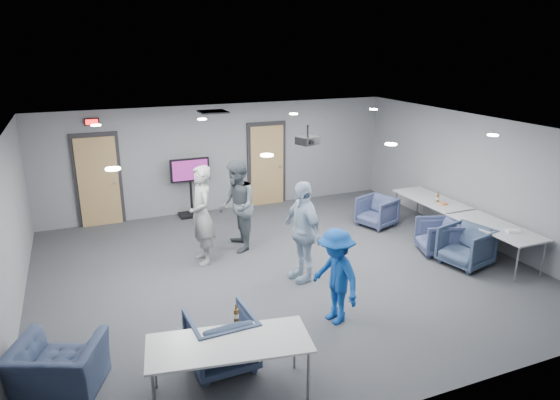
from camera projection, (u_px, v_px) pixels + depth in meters
name	position (u px, v px, depth m)	size (l,w,h in m)	color
floor	(283.00, 270.00, 9.52)	(9.00, 9.00, 0.00)	#33353A
ceiling	(283.00, 129.00, 8.71)	(9.00, 9.00, 0.00)	silver
wall_back	(222.00, 158.00, 12.64)	(9.00, 0.02, 2.70)	slate
wall_front	(421.00, 303.00, 5.59)	(9.00, 0.02, 2.70)	slate
wall_left	(7.00, 238.00, 7.47)	(0.02, 8.00, 2.70)	slate
wall_right	(475.00, 178.00, 10.76)	(0.02, 8.00, 2.70)	slate
door_left	(98.00, 181.00, 11.59)	(1.06, 0.17, 2.24)	black
door_right	(267.00, 165.00, 13.12)	(1.06, 0.17, 2.24)	black
exit_sign	(92.00, 122.00, 11.15)	(0.32, 0.08, 0.16)	black
hvac_diffuser	(213.00, 112.00, 11.00)	(0.60, 0.60, 0.03)	black
downlights	(283.00, 130.00, 8.71)	(6.18, 3.78, 0.02)	white
person_a	(202.00, 215.00, 9.59)	(0.71, 0.47, 1.95)	gray
person_b	(237.00, 206.00, 10.20)	(0.92, 0.72, 1.89)	#4F585F
person_c	(302.00, 231.00, 8.90)	(1.09, 0.45, 1.86)	#A1B8D0
person_d	(336.00, 276.00, 7.56)	(0.98, 0.56, 1.52)	#164393
chair_right_a	(377.00, 212.00, 11.70)	(0.75, 0.77, 0.70)	#3C4668
chair_right_b	(438.00, 237.00, 10.20)	(0.75, 0.77, 0.70)	#3B4466
chair_right_c	(466.00, 246.00, 9.62)	(0.82, 0.85, 0.77)	#34435B
chair_front_a	(221.00, 340.00, 6.60)	(0.83, 0.85, 0.78)	#394763
chair_front_b	(58.00, 367.00, 6.13)	(1.02, 0.89, 0.67)	#333F59
table_right_a	(432.00, 201.00, 11.40)	(0.81, 1.95, 0.73)	#B7BABC
table_right_b	(495.00, 228.00, 9.73)	(0.81, 1.94, 0.73)	#B7BABC
table_front_left	(229.00, 345.00, 5.96)	(2.06, 1.13, 0.73)	#B7BABC
bottle_front	(236.00, 315.00, 6.36)	(0.07, 0.07, 0.26)	#56390E
bottle_right	(438.00, 198.00, 11.15)	(0.06, 0.06, 0.24)	#56390E
snack_box	(444.00, 204.00, 10.99)	(0.16, 0.10, 0.03)	#C85D32
wrapper	(513.00, 231.00, 9.38)	(0.24, 0.16, 0.05)	silver
tv_stand	(191.00, 184.00, 12.25)	(0.96, 0.46, 1.47)	black
projector	(308.00, 140.00, 9.29)	(0.45, 0.42, 0.36)	black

